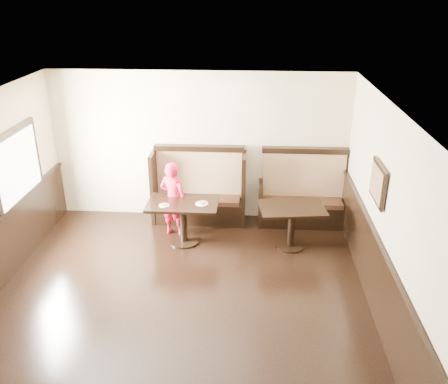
# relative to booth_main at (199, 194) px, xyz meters

# --- Properties ---
(ground) EXTENTS (7.00, 7.00, 0.00)m
(ground) POSITION_rel_booth_main_xyz_m (0.00, -3.30, -0.53)
(ground) COLOR black
(ground) RESTS_ON ground
(room_shell) EXTENTS (7.00, 7.00, 7.00)m
(room_shell) POSITION_rel_booth_main_xyz_m (-0.30, -3.01, 0.14)
(room_shell) COLOR beige
(room_shell) RESTS_ON ground
(booth_main) EXTENTS (1.75, 0.72, 1.45)m
(booth_main) POSITION_rel_booth_main_xyz_m (0.00, 0.00, 0.00)
(booth_main) COLOR black
(booth_main) RESTS_ON ground
(booth_neighbor) EXTENTS (1.65, 0.72, 1.45)m
(booth_neighbor) POSITION_rel_booth_main_xyz_m (1.95, -0.00, -0.05)
(booth_neighbor) COLOR black
(booth_neighbor) RESTS_ON ground
(table_main) EXTENTS (1.21, 0.76, 0.77)m
(table_main) POSITION_rel_booth_main_xyz_m (-0.18, -0.91, 0.06)
(table_main) COLOR black
(table_main) RESTS_ON ground
(table_neighbor) EXTENTS (1.16, 0.83, 0.75)m
(table_neighbor) POSITION_rel_booth_main_xyz_m (1.68, -0.94, 0.04)
(table_neighbor) COLOR black
(table_neighbor) RESTS_ON ground
(child) EXTENTS (0.59, 0.49, 1.39)m
(child) POSITION_rel_booth_main_xyz_m (-0.39, -0.63, 0.17)
(child) COLOR red
(child) RESTS_ON ground
(pizza_plate_left) EXTENTS (0.17, 0.17, 0.03)m
(pizza_plate_left) POSITION_rel_booth_main_xyz_m (-0.47, -1.05, 0.26)
(pizza_plate_left) COLOR white
(pizza_plate_left) RESTS_ON table_main
(pizza_plate_right) EXTENTS (0.21, 0.21, 0.04)m
(pizza_plate_right) POSITION_rel_booth_main_xyz_m (0.16, -0.95, 0.26)
(pizza_plate_right) COLOR white
(pizza_plate_right) RESTS_ON table_main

